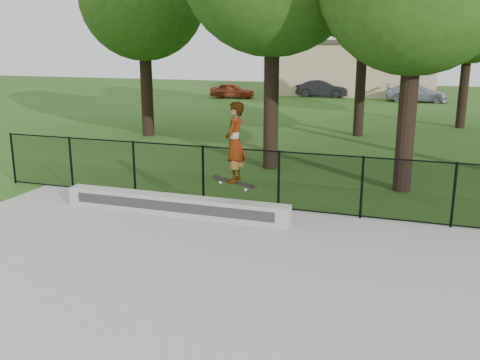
{
  "coord_description": "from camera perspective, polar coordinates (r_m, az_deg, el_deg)",
  "views": [
    {
      "loc": [
        3.19,
        -6.37,
        4.07
      ],
      "look_at": [
        -0.42,
        4.2,
        1.2
      ],
      "focal_mm": 40.0,
      "sensor_mm": 36.0,
      "label": 1
    }
  ],
  "objects": [
    {
      "name": "car_b",
      "position": [
        42.29,
        8.78,
        9.62
      ],
      "size": [
        3.63,
        1.52,
        1.3
      ],
      "primitive_type": "imported",
      "rotation": [
        0.0,
        0.0,
        1.61
      ],
      "color": "black",
      "rests_on": "ground"
    },
    {
      "name": "grind_ledge",
      "position": [
        12.9,
        -7.03,
        -2.69
      ],
      "size": [
        5.67,
        0.4,
        0.48
      ],
      "primitive_type": "cube",
      "color": "#AEADA8",
      "rests_on": "concrete_slab"
    },
    {
      "name": "car_a",
      "position": [
        41.01,
        -0.83,
        9.52
      ],
      "size": [
        3.46,
        1.75,
        1.14
      ],
      "primitive_type": "imported",
      "rotation": [
        0.0,
        0.0,
        1.69
      ],
      "color": "maroon",
      "rests_on": "ground"
    },
    {
      "name": "concrete_slab",
      "position": [
        8.19,
        -6.99,
        -15.27
      ],
      "size": [
        14.0,
        12.0,
        0.06
      ],
      "primitive_type": "cube",
      "color": "#999994",
      "rests_on": "ground"
    },
    {
      "name": "distant_building",
      "position": [
        44.71,
        12.45,
        11.65
      ],
      "size": [
        12.4,
        6.4,
        4.3
      ],
      "color": "#CCBD8F",
      "rests_on": "ground"
    },
    {
      "name": "chainlink_fence",
      "position": [
        13.09,
        4.15,
        -0.04
      ],
      "size": [
        16.06,
        0.06,
        1.5
      ],
      "color": "black",
      "rests_on": "concrete_slab"
    },
    {
      "name": "ground",
      "position": [
        8.2,
        -6.99,
        -15.45
      ],
      "size": [
        100.0,
        100.0,
        0.0
      ],
      "primitive_type": "plane",
      "color": "#244B15",
      "rests_on": "ground"
    },
    {
      "name": "car_c",
      "position": [
        40.34,
        18.31,
        8.8
      ],
      "size": [
        4.01,
        1.91,
        1.24
      ],
      "primitive_type": "imported",
      "rotation": [
        0.0,
        0.0,
        1.62
      ],
      "color": "#9699AB",
      "rests_on": "ground"
    },
    {
      "name": "skater_airborne",
      "position": [
        11.87,
        -0.6,
        3.91
      ],
      "size": [
        0.84,
        0.68,
        1.95
      ],
      "color": "black",
      "rests_on": "ground"
    }
  ]
}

